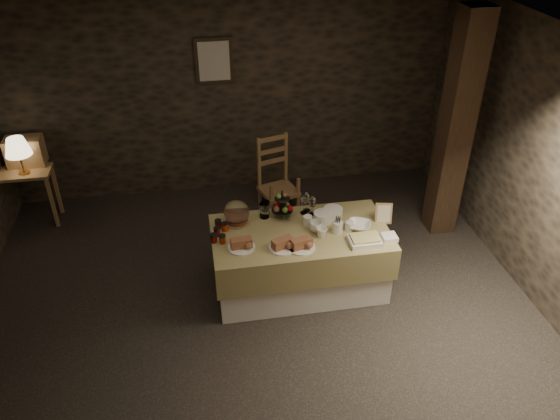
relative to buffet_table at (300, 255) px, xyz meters
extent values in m
cube|color=black|center=(-0.48, -0.29, -0.40)|extent=(5.50, 5.00, 0.01)
cube|color=black|center=(-0.48, 2.21, 0.90)|extent=(5.50, 0.02, 2.60)
cube|color=black|center=(2.27, -0.29, 0.90)|extent=(0.02, 5.00, 2.60)
cube|color=#BCB09E|center=(-0.48, -0.29, 2.20)|extent=(5.50, 5.00, 0.01)
cube|color=white|center=(0.00, 0.00, -0.07)|extent=(1.68, 0.86, 0.66)
cube|color=olive|center=(0.00, 0.00, 0.12)|extent=(1.75, 0.93, 0.35)
cube|color=#996840|center=(-2.98, 1.74, 0.29)|extent=(0.66, 0.37, 0.04)
cube|color=#996840|center=(-2.68, 1.59, -0.07)|extent=(0.04, 0.04, 0.66)
cube|color=#996840|center=(-3.27, 1.90, -0.07)|extent=(0.04, 0.04, 0.66)
cube|color=#996840|center=(-2.68, 1.90, -0.07)|extent=(0.04, 0.04, 0.66)
cylinder|color=#A77731|center=(-2.93, 1.69, 0.31)|extent=(0.13, 0.13, 0.02)
cylinder|color=#A77731|center=(-2.93, 1.69, 0.42)|extent=(0.02, 0.02, 0.24)
cone|color=beige|center=(-2.93, 1.69, 0.65)|extent=(0.30, 0.30, 0.20)
cube|color=#996840|center=(-2.93, 1.92, 0.47)|extent=(0.42, 0.26, 0.34)
cube|color=#996840|center=(0.05, 1.56, -0.17)|extent=(0.53, 0.52, 0.05)
cube|color=#996840|center=(0.05, 1.74, 0.33)|extent=(0.40, 0.15, 0.41)
cube|color=black|center=(1.88, 0.79, 0.90)|extent=(0.30, 0.30, 2.60)
cube|color=#2D2317|center=(-0.63, 2.18, 1.35)|extent=(0.45, 0.03, 0.55)
cube|color=beige|center=(-0.63, 2.16, 1.35)|extent=(0.37, 0.01, 0.47)
cylinder|color=white|center=(0.26, 0.14, 0.34)|extent=(0.19, 0.19, 0.10)
cylinder|color=white|center=(0.38, 0.23, 0.34)|extent=(0.20, 0.20, 0.08)
cylinder|color=white|center=(0.35, -0.07, 0.35)|extent=(0.10, 0.10, 0.12)
imported|color=white|center=(0.15, -0.02, 0.35)|extent=(0.15, 0.15, 0.11)
imported|color=white|center=(0.18, -0.12, 0.34)|extent=(0.14, 0.14, 0.10)
cylinder|color=white|center=(0.10, 0.11, 0.34)|extent=(0.09, 0.09, 0.09)
cylinder|color=white|center=(0.48, -0.05, 0.34)|extent=(0.08, 0.08, 0.09)
imported|color=white|center=(0.58, -0.03, 0.32)|extent=(0.30, 0.30, 0.06)
cylinder|color=#996840|center=(-0.60, 0.27, 0.30)|extent=(0.26, 0.26, 0.01)
cylinder|color=#533422|center=(-0.60, 0.27, 0.34)|extent=(0.22, 0.22, 0.07)
sphere|color=white|center=(-0.60, 0.27, 0.41)|extent=(0.26, 0.26, 0.26)
cylinder|color=black|center=(-0.13, 0.29, 0.45)|extent=(0.02, 0.02, 0.31)
cylinder|color=black|center=(-0.13, 0.29, 0.38)|extent=(0.22, 0.22, 0.01)
cylinder|color=black|center=(-0.13, 0.29, 0.51)|extent=(0.16, 0.16, 0.01)
sphere|color=#567C2A|center=(-0.08, 0.32, 0.41)|extent=(0.06, 0.06, 0.06)
sphere|color=#A00412|center=(-0.18, 0.33, 0.41)|extent=(0.06, 0.06, 0.06)
sphere|color=#567C2A|center=(-0.11, 0.24, 0.41)|extent=(0.06, 0.06, 0.06)
sphere|color=brown|center=(-0.20, 0.26, 0.41)|extent=(0.06, 0.06, 0.06)
sphere|color=#A00412|center=(-0.06, 0.25, 0.41)|extent=(0.06, 0.06, 0.06)
cylinder|color=white|center=(-0.60, -0.17, 0.30)|extent=(0.26, 0.26, 0.01)
cube|color=brown|center=(-0.60, -0.17, 0.35)|extent=(0.21, 0.10, 0.09)
cylinder|color=white|center=(-0.22, -0.23, 0.30)|extent=(0.26, 0.26, 0.01)
cube|color=brown|center=(-0.22, -0.23, 0.35)|extent=(0.22, 0.16, 0.09)
cylinder|color=white|center=(-0.04, -0.26, 0.30)|extent=(0.26, 0.26, 0.01)
cube|color=brown|center=(-0.04, -0.26, 0.35)|extent=(0.22, 0.14, 0.09)
cylinder|color=#620E0A|center=(-0.81, 0.08, 0.33)|extent=(0.06, 0.06, 0.07)
cylinder|color=#A3320C|center=(-0.77, -0.05, 0.33)|extent=(0.06, 0.06, 0.07)
cylinder|color=#620E0A|center=(-0.85, -0.02, 0.33)|extent=(0.06, 0.06, 0.07)
cylinder|color=#A3320C|center=(-0.73, 0.15, 0.33)|extent=(0.06, 0.06, 0.07)
cylinder|color=#620E0A|center=(-0.79, 0.21, 0.33)|extent=(0.06, 0.06, 0.07)
cube|color=white|center=(0.56, -0.29, 0.32)|extent=(0.30, 0.22, 0.05)
cube|color=#CEC270|center=(0.56, -0.29, 0.35)|extent=(0.26, 0.18, 0.02)
cube|color=white|center=(0.82, -0.27, 0.32)|extent=(0.14, 0.14, 0.04)
cube|color=#996840|center=(0.86, 0.04, 0.38)|extent=(0.18, 0.10, 0.22)
cylinder|color=white|center=(-0.31, 0.32, 0.37)|extent=(0.10, 0.10, 0.16)
cylinder|color=white|center=(-0.29, 0.39, 0.36)|extent=(0.09, 0.09, 0.14)
camera|label=1|loc=(-0.95, -4.29, 3.38)|focal=35.00mm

